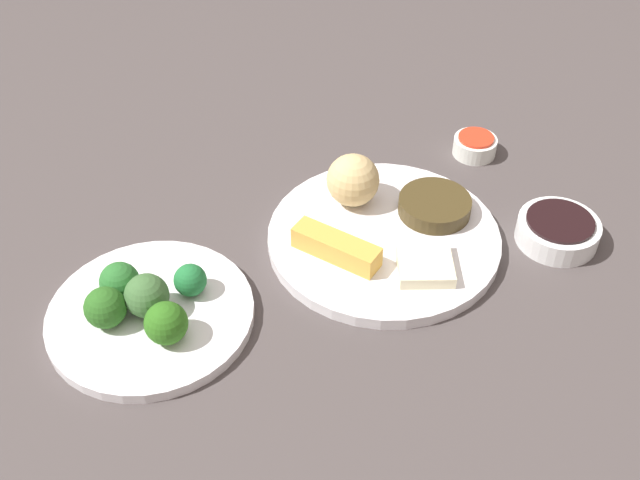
# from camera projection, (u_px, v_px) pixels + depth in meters

# --- Properties ---
(tabletop) EXTENTS (2.20, 2.20, 0.02)m
(tabletop) POSITION_uv_depth(u_px,v_px,m) (383.00, 248.00, 0.98)
(tabletop) COLOR #463F3E
(tabletop) RESTS_ON ground
(main_plate) EXTENTS (0.29, 0.29, 0.02)m
(main_plate) POSITION_uv_depth(u_px,v_px,m) (386.00, 238.00, 0.97)
(main_plate) COLOR white
(main_plate) RESTS_ON tabletop
(rice_scoop) EXTENTS (0.07, 0.07, 0.07)m
(rice_scoop) POSITION_uv_depth(u_px,v_px,m) (353.00, 180.00, 0.99)
(rice_scoop) COLOR tan
(rice_scoop) RESTS_ON main_plate
(spring_roll) EXTENTS (0.11, 0.08, 0.03)m
(spring_roll) POSITION_uv_depth(u_px,v_px,m) (336.00, 247.00, 0.92)
(spring_roll) COLOR gold
(spring_roll) RESTS_ON main_plate
(crab_rangoon_wonton) EXTENTS (0.07, 0.08, 0.02)m
(crab_rangoon_wonton) POSITION_uv_depth(u_px,v_px,m) (425.00, 264.00, 0.91)
(crab_rangoon_wonton) COLOR beige
(crab_rangoon_wonton) RESTS_ON main_plate
(stir_fry_heap) EXTENTS (0.09, 0.09, 0.02)m
(stir_fry_heap) POSITION_uv_depth(u_px,v_px,m) (435.00, 206.00, 0.99)
(stir_fry_heap) COLOR #3F3319
(stir_fry_heap) RESTS_ON main_plate
(broccoli_plate) EXTENTS (0.24, 0.24, 0.01)m
(broccoli_plate) POSITION_uv_depth(u_px,v_px,m) (151.00, 315.00, 0.87)
(broccoli_plate) COLOR white
(broccoli_plate) RESTS_ON tabletop
(broccoli_floret_0) EXTENTS (0.04, 0.04, 0.04)m
(broccoli_floret_0) POSITION_uv_depth(u_px,v_px,m) (190.00, 280.00, 0.88)
(broccoli_floret_0) COLOR #1F6C34
(broccoli_floret_0) RESTS_ON broccoli_plate
(broccoli_floret_1) EXTENTS (0.05, 0.05, 0.05)m
(broccoli_floret_1) POSITION_uv_depth(u_px,v_px,m) (147.00, 296.00, 0.85)
(broccoli_floret_1) COLOR #3B6534
(broccoli_floret_1) RESTS_ON broccoli_plate
(broccoli_floret_2) EXTENTS (0.05, 0.05, 0.05)m
(broccoli_floret_2) POSITION_uv_depth(u_px,v_px,m) (105.00, 308.00, 0.84)
(broccoli_floret_2) COLOR #285F1D
(broccoli_floret_2) RESTS_ON broccoli_plate
(broccoli_floret_3) EXTENTS (0.05, 0.05, 0.05)m
(broccoli_floret_3) POSITION_uv_depth(u_px,v_px,m) (120.00, 282.00, 0.87)
(broccoli_floret_3) COLOR #28682A
(broccoli_floret_3) RESTS_ON broccoli_plate
(broccoli_floret_4) EXTENTS (0.05, 0.05, 0.05)m
(broccoli_floret_4) POSITION_uv_depth(u_px,v_px,m) (166.00, 323.00, 0.82)
(broccoli_floret_4) COLOR #2C6619
(broccoli_floret_4) RESTS_ON broccoli_plate
(soy_sauce_bowl) EXTENTS (0.10, 0.10, 0.03)m
(soy_sauce_bowl) POSITION_uv_depth(u_px,v_px,m) (558.00, 231.00, 0.97)
(soy_sauce_bowl) COLOR white
(soy_sauce_bowl) RESTS_ON tabletop
(soy_sauce_bowl_liquid) EXTENTS (0.08, 0.08, 0.00)m
(soy_sauce_bowl_liquid) POSITION_uv_depth(u_px,v_px,m) (560.00, 221.00, 0.96)
(soy_sauce_bowl_liquid) COLOR black
(soy_sauce_bowl_liquid) RESTS_ON soy_sauce_bowl
(sauce_ramekin_sweet_and_sour) EXTENTS (0.06, 0.06, 0.03)m
(sauce_ramekin_sweet_and_sour) POSITION_uv_depth(u_px,v_px,m) (475.00, 146.00, 1.11)
(sauce_ramekin_sweet_and_sour) COLOR white
(sauce_ramekin_sweet_and_sour) RESTS_ON tabletop
(sauce_ramekin_sweet_and_sour_liquid) EXTENTS (0.05, 0.05, 0.00)m
(sauce_ramekin_sweet_and_sour_liquid) POSITION_uv_depth(u_px,v_px,m) (476.00, 138.00, 1.10)
(sauce_ramekin_sweet_and_sour_liquid) COLOR red
(sauce_ramekin_sweet_and_sour_liquid) RESTS_ON sauce_ramekin_sweet_and_sour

